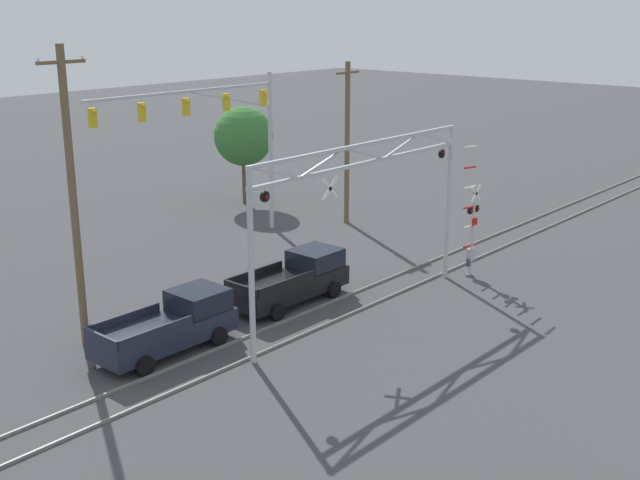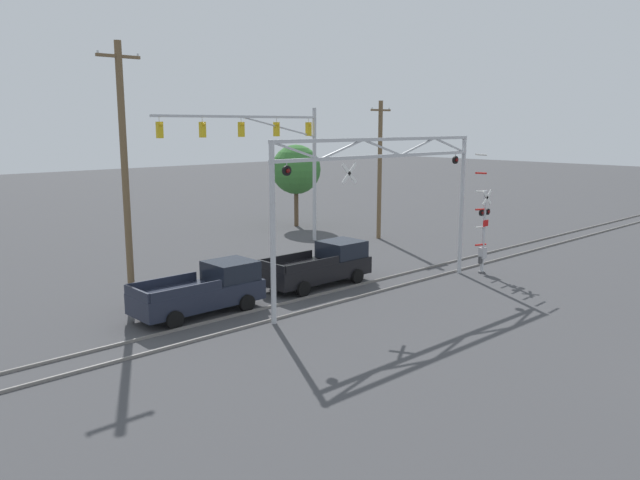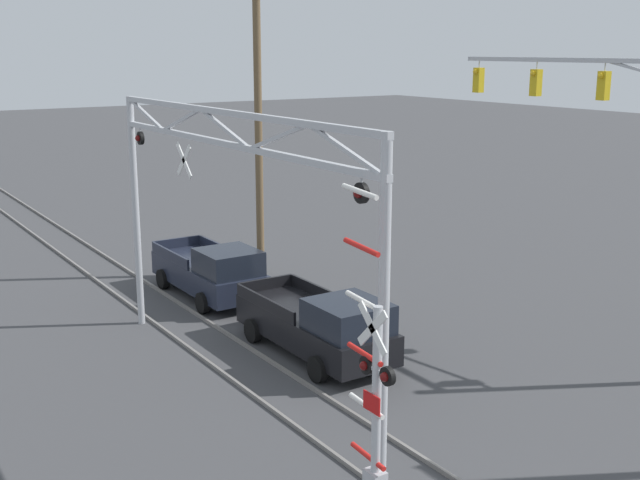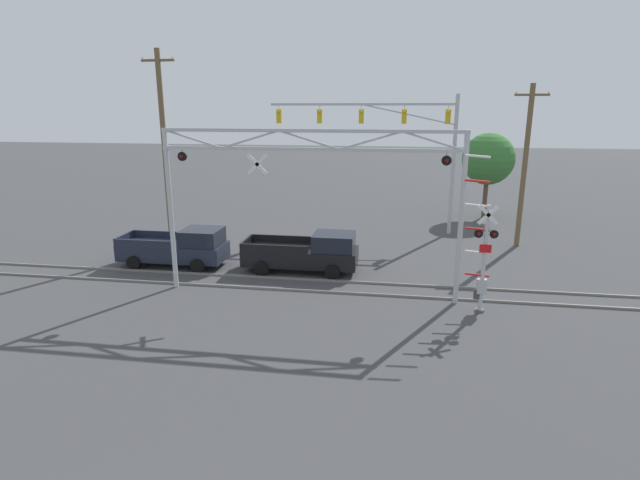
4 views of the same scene
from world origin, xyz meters
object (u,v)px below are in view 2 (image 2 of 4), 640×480
traffic_signal_span (277,148)px  utility_pole_left (125,174)px  pickup_truck_lead (322,265)px  utility_pole_right (380,169)px  crossing_gantry (382,183)px  pickup_truck_following (205,290)px  crossing_signal_mast (483,231)px  background_tree_beyond_span (296,170)px

traffic_signal_span → utility_pole_left: (-12.71, -6.03, -0.57)m
pickup_truck_lead → utility_pole_right: (11.12, 6.39, 3.72)m
crossing_gantry → pickup_truck_following: crossing_gantry is taller
crossing_gantry → crossing_signal_mast: bearing=-6.6°
utility_pole_left → background_tree_beyond_span: size_ratio=1.77×
pickup_truck_lead → utility_pole_right: utility_pole_right is taller
crossing_gantry → pickup_truck_following: (-7.17, 2.98, -4.05)m
utility_pole_left → utility_pole_right: 19.75m
pickup_truck_following → crossing_gantry: bearing=-22.5°
pickup_truck_lead → utility_pole_left: 9.85m
pickup_truck_lead → utility_pole_left: utility_pole_left is taller
utility_pole_right → traffic_signal_span: bearing=160.3°
background_tree_beyond_span → crossing_signal_mast: bearing=-99.3°
pickup_truck_following → background_tree_beyond_span: 22.31m
pickup_truck_lead → pickup_truck_following: bearing=-179.0°
crossing_signal_mast → utility_pole_left: size_ratio=0.57×
crossing_signal_mast → utility_pole_left: utility_pole_left is taller
crossing_gantry → pickup_truck_lead: 5.13m
crossing_gantry → pickup_truck_lead: size_ratio=2.23×
pickup_truck_lead → pickup_truck_following: size_ratio=1.04×
crossing_gantry → crossing_signal_mast: 7.44m
pickup_truck_following → utility_pole_right: utility_pole_right is taller
crossing_gantry → crossing_signal_mast: size_ratio=2.01×
background_tree_beyond_span → traffic_signal_span: bearing=-138.9°
crossing_gantry → traffic_signal_span: size_ratio=1.07×
pickup_truck_lead → background_tree_beyond_span: size_ratio=0.91×
crossing_gantry → pickup_truck_lead: crossing_gantry is taller
crossing_gantry → pickup_truck_lead: (-0.65, 3.08, -4.05)m
crossing_gantry → crossing_signal_mast: crossing_gantry is taller
utility_pole_right → utility_pole_left: bearing=-169.4°
traffic_signal_span → pickup_truck_lead: bearing=-116.8°
pickup_truck_lead → crossing_signal_mast: bearing=-27.3°
traffic_signal_span → background_tree_beyond_span: traffic_signal_span is taller
utility_pole_left → pickup_truck_lead: bearing=-18.4°
crossing_gantry → utility_pole_left: size_ratio=1.15×
pickup_truck_following → utility_pole_left: size_ratio=0.50×
crossing_gantry → traffic_signal_span: 12.50m
crossing_gantry → utility_pole_right: size_ratio=1.37×
utility_pole_left → background_tree_beyond_span: utility_pole_left is taller
pickup_truck_lead → background_tree_beyond_span: bearing=53.3°
traffic_signal_span → utility_pole_right: 7.24m
pickup_truck_lead → pickup_truck_following: same height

